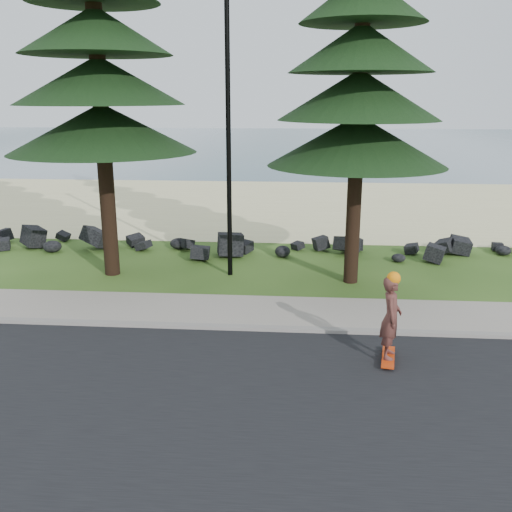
# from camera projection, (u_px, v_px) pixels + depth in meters

# --- Properties ---
(ground) EXTENTS (160.00, 160.00, 0.00)m
(ground) POSITION_uv_depth(u_px,v_px,m) (214.00, 314.00, 13.83)
(ground) COLOR #2A4816
(ground) RESTS_ON ground
(road) EXTENTS (160.00, 7.00, 0.02)m
(road) POSITION_uv_depth(u_px,v_px,m) (174.00, 413.00, 9.51)
(road) COLOR black
(road) RESTS_ON ground
(kerb) EXTENTS (160.00, 0.20, 0.10)m
(kerb) POSITION_uv_depth(u_px,v_px,m) (208.00, 327.00, 12.95)
(kerb) COLOR gray
(kerb) RESTS_ON ground
(sidewalk) EXTENTS (160.00, 2.00, 0.08)m
(sidewalk) POSITION_uv_depth(u_px,v_px,m) (215.00, 310.00, 14.01)
(sidewalk) COLOR gray
(sidewalk) RESTS_ON ground
(beach_sand) EXTENTS (160.00, 15.00, 0.01)m
(beach_sand) POSITION_uv_depth(u_px,v_px,m) (258.00, 204.00, 27.73)
(beach_sand) COLOR beige
(beach_sand) RESTS_ON ground
(ocean) EXTENTS (160.00, 58.00, 0.01)m
(ocean) POSITION_uv_depth(u_px,v_px,m) (283.00, 143.00, 62.75)
(ocean) COLOR #335662
(ocean) RESTS_ON ground
(seawall_boulders) EXTENTS (60.00, 2.40, 1.10)m
(seawall_boulders) POSITION_uv_depth(u_px,v_px,m) (239.00, 253.00, 19.20)
(seawall_boulders) COLOR black
(seawall_boulders) RESTS_ON ground
(lamp_post) EXTENTS (0.25, 0.14, 8.14)m
(lamp_post) POSITION_uv_depth(u_px,v_px,m) (228.00, 132.00, 15.77)
(lamp_post) COLOR black
(lamp_post) RESTS_ON ground
(skateboarder) EXTENTS (0.50, 1.03, 1.86)m
(skateboarder) POSITION_uv_depth(u_px,v_px,m) (391.00, 318.00, 11.13)
(skateboarder) COLOR red
(skateboarder) RESTS_ON ground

